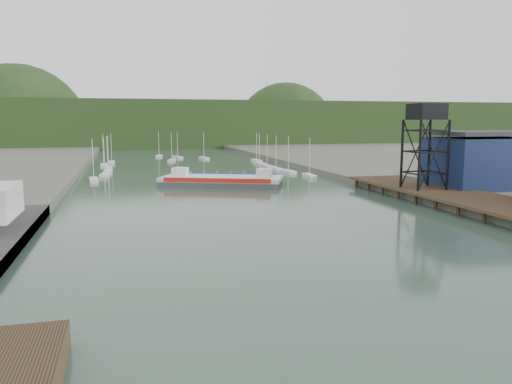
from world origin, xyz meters
TOP-DOWN VIEW (x-y plane):
  - ground at (0.00, 0.00)m, footprint 600.00×600.00m
  - east_pier at (37.00, 45.00)m, footprint 14.00×70.00m
  - lift_tower at (35.00, 58.00)m, footprint 6.50×6.50m
  - blue_shed at (50.00, 60.00)m, footprint 20.50×14.50m
  - marina_sailboats at (0.08, 138.46)m, footprint 57.71×92.65m
  - distant_hills at (-3.98, 301.35)m, footprint 500.00×120.00m
  - chain_ferry at (1.80, 88.82)m, footprint 29.92×21.12m

SIDE VIEW (x-z plane):
  - ground at x=0.00m, z-range 0.00..0.00m
  - marina_sailboats at x=0.08m, z-range -0.10..0.80m
  - chain_ferry at x=1.80m, z-range -0.85..3.15m
  - east_pier at x=37.00m, z-range 0.67..3.12m
  - blue_shed at x=50.00m, z-range 1.41..12.71m
  - distant_hills at x=-3.98m, z-range -29.62..50.38m
  - lift_tower at x=35.00m, z-range 7.65..23.65m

